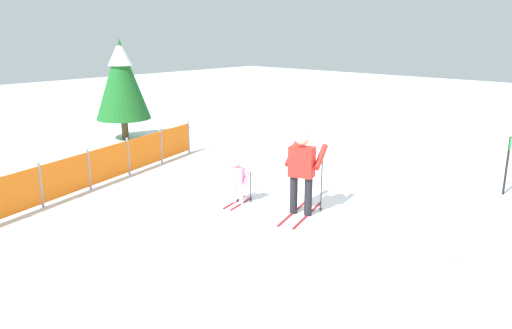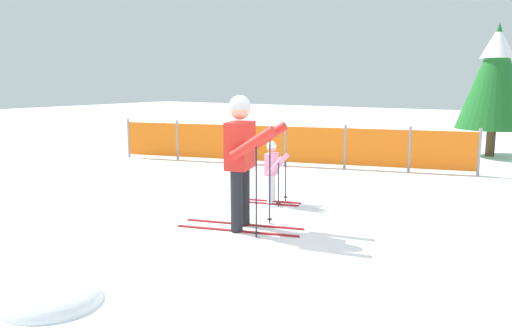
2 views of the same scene
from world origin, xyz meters
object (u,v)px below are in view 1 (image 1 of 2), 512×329
(skier_adult, at_px, (302,164))
(skier_child, at_px, (238,178))
(trail_marker, at_px, (508,159))
(conifer_far, at_px, (121,78))
(safety_fence, at_px, (89,169))

(skier_adult, bearing_deg, skier_child, 88.88)
(skier_child, relative_size, trail_marker, 0.74)
(conifer_far, distance_m, trail_marker, 11.66)
(skier_child, distance_m, safety_fence, 3.60)
(skier_child, height_order, trail_marker, trail_marker)
(skier_adult, height_order, safety_fence, skier_adult)
(conifer_far, xyz_separation_m, trail_marker, (2.43, -11.34, -1.23))
(conifer_far, height_order, trail_marker, conifer_far)
(skier_child, distance_m, trail_marker, 5.99)
(conifer_far, bearing_deg, skier_child, -105.36)
(skier_child, xyz_separation_m, safety_fence, (-1.64, 3.20, -0.08))
(skier_adult, height_order, skier_child, skier_adult)
(skier_adult, xyz_separation_m, trail_marker, (4.05, -2.61, -0.21))
(skier_child, bearing_deg, safety_fence, 101.36)
(safety_fence, xyz_separation_m, conifer_far, (3.66, 4.14, 1.58))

